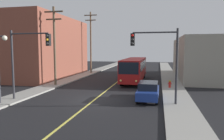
# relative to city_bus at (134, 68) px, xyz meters

# --- Properties ---
(ground_plane) EXTENTS (120.00, 120.00, 0.00)m
(ground_plane) POSITION_rel_city_bus_xyz_m (-2.20, -12.08, -1.82)
(ground_plane) COLOR black
(sidewalk_left) EXTENTS (2.50, 90.00, 0.15)m
(sidewalk_left) POSITION_rel_city_bus_xyz_m (-9.45, -2.08, -1.74)
(sidewalk_left) COLOR gray
(sidewalk_left) RESTS_ON ground
(sidewalk_right) EXTENTS (2.50, 90.00, 0.15)m
(sidewalk_right) POSITION_rel_city_bus_xyz_m (5.05, -2.08, -1.74)
(sidewalk_right) COLOR gray
(sidewalk_right) RESTS_ON ground
(lane_stripe_center) EXTENTS (0.16, 60.00, 0.01)m
(lane_stripe_center) POSITION_rel_city_bus_xyz_m (-2.20, 2.92, -1.81)
(lane_stripe_center) COLOR #D8CC4C
(lane_stripe_center) RESTS_ON ground
(building_left_brick) EXTENTS (10.00, 17.81, 9.60)m
(building_left_brick) POSITION_rel_city_bus_xyz_m (-15.69, 1.85, 2.98)
(building_left_brick) COLOR brown
(building_left_brick) RESTS_ON ground
(building_right_warehouse) EXTENTS (12.00, 19.18, 6.28)m
(building_right_warehouse) POSITION_rel_city_bus_xyz_m (12.30, 5.95, 1.32)
(building_right_warehouse) COLOR gray
(building_right_warehouse) RESTS_ON ground
(city_bus) EXTENTS (2.60, 12.17, 3.20)m
(city_bus) POSITION_rel_city_bus_xyz_m (0.00, 0.00, 0.00)
(city_bus) COLOR maroon
(city_bus) RESTS_ON ground
(parked_car_blue) EXTENTS (1.88, 4.43, 1.62)m
(parked_car_blue) POSITION_rel_city_bus_xyz_m (2.50, -11.21, -0.98)
(parked_car_blue) COLOR navy
(parked_car_blue) RESTS_ON ground
(utility_pole_near) EXTENTS (2.40, 0.28, 9.48)m
(utility_pole_near) POSITION_rel_city_bus_xyz_m (-9.11, -6.09, 3.57)
(utility_pole_near) COLOR brown
(utility_pole_near) RESTS_ON sidewalk_left
(utility_pole_mid) EXTENTS (2.40, 0.28, 11.24)m
(utility_pole_mid) POSITION_rel_city_bus_xyz_m (-9.07, 8.10, 4.47)
(utility_pole_mid) COLOR brown
(utility_pole_mid) RESTS_ON sidewalk_left
(traffic_signal_left_corner) EXTENTS (3.75, 0.48, 6.00)m
(traffic_signal_left_corner) POSITION_rel_city_bus_xyz_m (-7.61, -13.85, 2.49)
(traffic_signal_left_corner) COLOR #2D2D33
(traffic_signal_left_corner) RESTS_ON sidewalk_left
(traffic_signal_right_corner) EXTENTS (3.75, 0.48, 6.00)m
(traffic_signal_right_corner) POSITION_rel_city_bus_xyz_m (3.21, -12.74, 2.49)
(traffic_signal_right_corner) COLOR #2D2D33
(traffic_signal_right_corner) RESTS_ON sidewalk_right
(street_lamp_left) EXTENTS (0.98, 0.40, 5.50)m
(street_lamp_left) POSITION_rel_city_bus_xyz_m (-9.03, -15.42, 1.92)
(street_lamp_left) COLOR #38383D
(street_lamp_left) RESTS_ON sidewalk_left
(fire_hydrant) EXTENTS (0.44, 0.26, 0.84)m
(fire_hydrant) POSITION_rel_city_bus_xyz_m (4.65, -5.15, -1.23)
(fire_hydrant) COLOR red
(fire_hydrant) RESTS_ON sidewalk_right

